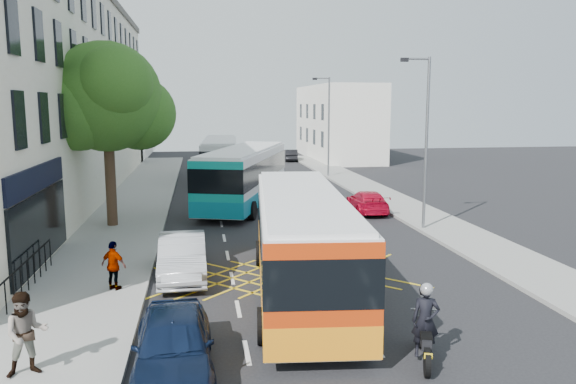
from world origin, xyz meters
name	(u,v)px	position (x,y,z in m)	size (l,w,h in m)	color
ground	(373,344)	(0.00, 0.00, 0.00)	(120.00, 120.00, 0.00)	black
pavement_left	(113,226)	(-8.50, 15.00, 0.07)	(5.00, 70.00, 0.15)	gray
pavement_right	(422,216)	(7.50, 15.00, 0.07)	(3.00, 70.00, 0.15)	gray
terrace_main	(39,92)	(-14.00, 24.49, 6.76)	(8.30, 45.00, 13.50)	beige
terrace_far	(113,113)	(-14.00, 55.00, 5.00)	(8.00, 20.00, 10.00)	silver
building_right	(337,122)	(11.00, 48.00, 4.00)	(6.00, 18.00, 8.00)	silver
street_tree	(106,98)	(-8.51, 14.97, 6.29)	(6.30, 5.70, 8.80)	#382619
lamp_near	(425,134)	(6.20, 12.00, 4.62)	(1.45, 0.15, 8.00)	slate
lamp_far	(328,121)	(6.20, 32.00, 4.62)	(1.45, 0.15, 8.00)	slate
railings	(28,273)	(-9.70, 5.30, 0.72)	(0.08, 5.60, 1.14)	black
bus_near	(302,241)	(-1.07, 4.16, 1.71)	(3.79, 11.75, 3.25)	silver
bus_mid	(244,176)	(-1.60, 20.11, 1.81)	(6.48, 12.47, 3.43)	silver
bus_far	(220,158)	(-2.55, 32.43, 1.71)	(3.41, 11.70, 3.25)	silver
motorbike	(425,325)	(0.89, -1.14, 0.91)	(0.86, 2.11, 1.93)	black
parked_car_blue	(174,344)	(-4.90, -0.92, 0.74)	(1.74, 4.34, 1.48)	black
parked_car_silver	(182,257)	(-4.90, 6.37, 0.75)	(1.59, 4.55, 1.50)	#ADAFB5
red_hatchback	(367,202)	(5.00, 16.86, 0.61)	(1.72, 4.22, 1.22)	red
distant_car_grey	(235,157)	(-0.66, 43.67, 0.69)	(2.29, 4.97, 1.38)	#43474C
distant_car_dark	(291,155)	(5.50, 45.95, 0.61)	(1.29, 3.70, 1.22)	black
pedestrian_near	(26,334)	(-8.04, -0.65, 1.09)	(0.91, 0.71, 1.88)	gray
pedestrian_far	(114,266)	(-7.00, 4.95, 0.94)	(0.93, 0.39, 1.58)	gray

